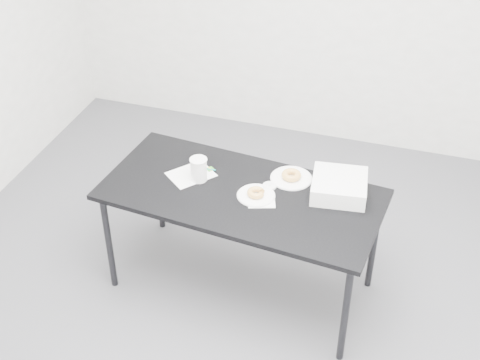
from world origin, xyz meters
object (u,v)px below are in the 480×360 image
(scorecard, at_px, (191,174))
(table, at_px, (241,200))
(donut_far, at_px, (291,175))
(bakery_box, at_px, (339,186))
(plate_near, at_px, (256,195))
(coffee_cup, at_px, (199,169))
(donut_near, at_px, (256,193))
(plate_far, at_px, (291,178))
(pen, at_px, (206,169))

(scorecard, bearing_deg, table, 26.06)
(donut_far, distance_m, bakery_box, 0.29)
(plate_near, relative_size, coffee_cup, 1.51)
(plate_near, bearing_deg, bakery_box, 20.89)
(table, height_order, donut_near, donut_near)
(plate_far, xyz_separation_m, bakery_box, (0.29, -0.06, 0.05))
(donut_far, bearing_deg, donut_near, -123.31)
(pen, height_order, donut_far, donut_far)
(scorecard, relative_size, plate_near, 1.16)
(pen, distance_m, coffee_cup, 0.12)
(table, xyz_separation_m, plate_near, (0.09, -0.01, 0.06))
(table, bearing_deg, plate_far, 48.10)
(table, height_order, coffee_cup, coffee_cup)
(plate_near, bearing_deg, table, 174.84)
(table, height_order, scorecard, scorecard)
(plate_near, relative_size, bakery_box, 0.71)
(donut_near, bearing_deg, plate_near, -135.00)
(scorecard, relative_size, donut_far, 2.19)
(donut_far, relative_size, bakery_box, 0.38)
(pen, xyz_separation_m, donut_far, (0.50, 0.06, 0.02))
(scorecard, height_order, plate_far, plate_far)
(plate_far, bearing_deg, plate_near, -123.31)
(donut_near, distance_m, coffee_cup, 0.36)
(donut_near, xyz_separation_m, donut_far, (0.15, 0.22, 0.00))
(plate_far, relative_size, coffee_cup, 1.71)
(donut_far, bearing_deg, plate_far, 0.00)
(table, bearing_deg, donut_near, 0.46)
(scorecard, bearing_deg, coffee_cup, 12.83)
(donut_near, xyz_separation_m, bakery_box, (0.43, 0.16, 0.02))
(plate_far, xyz_separation_m, donut_far, (0.00, 0.00, 0.02))
(pen, relative_size, plate_far, 0.48)
(scorecard, bearing_deg, plate_near, 27.71)
(pen, bearing_deg, coffee_cup, -96.73)
(table, distance_m, coffee_cup, 0.30)
(coffee_cup, bearing_deg, plate_near, -8.74)
(scorecard, relative_size, donut_near, 2.48)
(pen, height_order, bakery_box, bakery_box)
(plate_far, distance_m, donut_far, 0.02)
(plate_near, bearing_deg, donut_far, 56.69)
(bakery_box, bearing_deg, plate_near, -166.30)
(scorecard, xyz_separation_m, plate_near, (0.42, -0.09, 0.00))
(table, xyz_separation_m, coffee_cup, (-0.27, 0.05, 0.12))
(donut_far, bearing_deg, pen, -172.85)
(donut_near, relative_size, coffee_cup, 0.71)
(pen, relative_size, donut_near, 1.15)
(coffee_cup, bearing_deg, scorecard, 153.56)
(plate_far, distance_m, bakery_box, 0.30)
(donut_near, bearing_deg, scorecard, 168.44)
(bakery_box, bearing_deg, donut_near, -166.30)
(donut_far, height_order, coffee_cup, coffee_cup)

